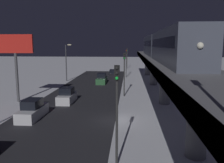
# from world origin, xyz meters

# --- Properties ---
(ground_plane) EXTENTS (240.00, 240.00, 0.00)m
(ground_plane) POSITION_xyz_m (0.00, 0.00, 0.00)
(ground_plane) COLOR white
(avenue_asphalt) EXTENTS (11.00, 86.78, 0.01)m
(avenue_asphalt) POSITION_xyz_m (5.38, 0.00, 0.00)
(avenue_asphalt) COLOR #28282D
(avenue_asphalt) RESTS_ON ground_plane
(elevated_railway) EXTENTS (5.00, 86.78, 5.68)m
(elevated_railway) POSITION_xyz_m (-5.95, 0.00, 4.90)
(elevated_railway) COLOR slate
(elevated_railway) RESTS_ON ground_plane
(subway_train) EXTENTS (2.94, 36.87, 3.40)m
(subway_train) POSITION_xyz_m (-6.05, -11.42, 7.46)
(subway_train) COLOR #4C5160
(subway_train) RESTS_ON elevated_railway
(sedan_white) EXTENTS (1.80, 4.31, 1.97)m
(sedan_white) POSITION_xyz_m (6.78, -7.11, 0.80)
(sedan_white) COLOR silver
(sedan_white) RESTS_ON ground_plane
(sedan_green) EXTENTS (1.80, 4.64, 1.97)m
(sedan_green) POSITION_xyz_m (3.98, -22.67, 0.80)
(sedan_green) COLOR #2D6038
(sedan_green) RESTS_ON ground_plane
(sedan_black_2) EXTENTS (1.80, 4.41, 1.97)m
(sedan_black_2) POSITION_xyz_m (2.18, -29.65, 0.80)
(sedan_black_2) COLOR black
(sedan_black_2) RESTS_ON ground_plane
(sedan_white_2) EXTENTS (1.80, 4.78, 1.97)m
(sedan_white_2) POSITION_xyz_m (8.58, -0.21, 0.80)
(sedan_white_2) COLOR silver
(sedan_white_2) RESTS_ON ground_plane
(traffic_light_near) EXTENTS (0.32, 0.44, 6.40)m
(traffic_light_near) POSITION_xyz_m (-0.72, 8.85, 4.20)
(traffic_light_near) COLOR #2D2D2D
(traffic_light_near) RESTS_ON ground_plane
(traffic_light_mid) EXTENTS (0.32, 0.44, 6.40)m
(traffic_light_mid) POSITION_xyz_m (-0.72, -11.28, 4.20)
(traffic_light_mid) COLOR #2D2D2D
(traffic_light_mid) RESTS_ON ground_plane
(traffic_light_far) EXTENTS (0.32, 0.44, 6.40)m
(traffic_light_far) POSITION_xyz_m (-0.72, -31.41, 4.20)
(traffic_light_far) COLOR #2D2D2D
(traffic_light_far) RESTS_ON ground_plane
(traffic_light_distant) EXTENTS (0.32, 0.44, 6.40)m
(traffic_light_distant) POSITION_xyz_m (-0.72, -51.54, 4.20)
(traffic_light_distant) COLOR #2D2D2D
(traffic_light_distant) RESTS_ON ground_plane
(commercial_billboard) EXTENTS (4.80, 0.36, 8.90)m
(commercial_billboard) POSITION_xyz_m (13.39, -6.89, 6.83)
(commercial_billboard) COLOR #4C4C51
(commercial_billboard) RESTS_ON ground_plane
(street_lamp_far) EXTENTS (1.35, 0.44, 7.65)m
(street_lamp_far) POSITION_xyz_m (11.45, -25.00, 4.81)
(street_lamp_far) COLOR #38383D
(street_lamp_far) RESTS_ON ground_plane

